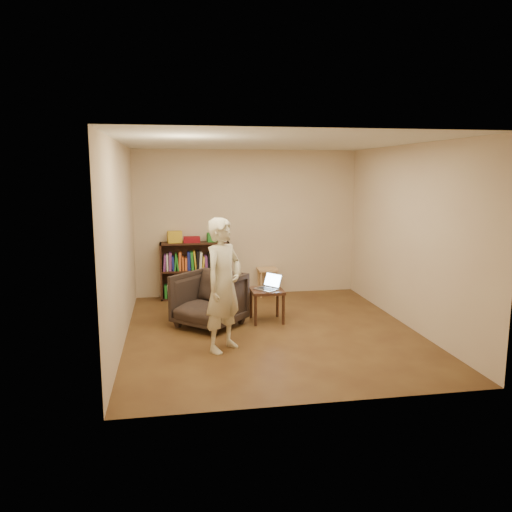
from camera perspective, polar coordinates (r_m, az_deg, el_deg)
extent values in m
plane|color=#422615|center=(7.10, 1.79, -8.59)|extent=(4.50, 4.50, 0.00)
plane|color=silver|center=(6.75, 1.91, 12.86)|extent=(4.50, 4.50, 0.00)
plane|color=beige|center=(9.01, -1.02, 3.77)|extent=(4.00, 0.00, 4.00)
plane|color=beige|center=(6.70, -15.16, 1.42)|extent=(0.00, 4.50, 4.50)
plane|color=beige|center=(7.46, 17.08, 2.14)|extent=(0.00, 4.50, 4.50)
cube|color=black|center=(8.86, -10.77, -1.74)|extent=(0.03, 0.30, 1.00)
cube|color=black|center=(8.91, -3.23, -1.52)|extent=(0.03, 0.30, 1.00)
cube|color=black|center=(9.00, -7.03, -1.46)|extent=(1.20, 0.02, 1.00)
cube|color=black|center=(8.97, -6.92, -4.67)|extent=(1.20, 0.30, 0.03)
cube|color=black|center=(8.86, -6.99, -1.63)|extent=(1.14, 0.30, 0.03)
cube|color=black|center=(8.78, -7.05, 1.48)|extent=(1.20, 0.30, 0.03)
cube|color=gold|center=(8.78, -9.27, 2.17)|extent=(0.26, 0.20, 0.20)
cube|color=maroon|center=(8.78, -7.35, 1.88)|extent=(0.29, 0.21, 0.09)
cube|color=#1F7724|center=(8.81, -5.09, 2.15)|extent=(0.16, 0.16, 0.15)
cube|color=white|center=(8.82, -3.69, 1.93)|extent=(0.12, 0.12, 0.08)
cube|color=tan|center=(8.97, 1.29, -1.55)|extent=(0.35, 0.35, 0.04)
cylinder|color=tan|center=(8.86, 0.58, -3.33)|extent=(0.03, 0.03, 0.46)
cylinder|color=tan|center=(8.92, 2.31, -3.26)|extent=(0.03, 0.03, 0.46)
cylinder|color=tan|center=(9.13, 0.28, -2.95)|extent=(0.03, 0.03, 0.46)
cylinder|color=tan|center=(9.18, 1.96, -2.89)|extent=(0.03, 0.03, 0.46)
imported|color=black|center=(7.25, -5.39, -5.00)|extent=(1.20, 1.20, 0.79)
cube|color=black|center=(7.44, 1.25, -4.00)|extent=(0.48, 0.48, 0.04)
cylinder|color=black|center=(7.27, -0.05, -6.31)|extent=(0.04, 0.04, 0.44)
cylinder|color=black|center=(7.35, 3.14, -6.15)|extent=(0.04, 0.04, 0.44)
cylinder|color=black|center=(7.66, -0.57, -5.48)|extent=(0.04, 0.04, 0.44)
cylinder|color=black|center=(7.74, 2.46, -5.34)|extent=(0.04, 0.04, 0.44)
cube|color=#B5B6BA|center=(7.41, 1.15, -3.82)|extent=(0.37, 0.39, 0.02)
cube|color=black|center=(7.41, 1.15, -3.74)|extent=(0.26, 0.29, 0.00)
cube|color=#B5B6BA|center=(7.50, 1.95, -2.77)|extent=(0.27, 0.31, 0.22)
cube|color=#A8CDEC|center=(7.50, 1.95, -2.77)|extent=(0.23, 0.27, 0.17)
imported|color=beige|center=(6.18, -3.74, -3.33)|extent=(0.71, 0.71, 1.67)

